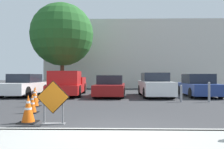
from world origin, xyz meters
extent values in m
plane|color=#333335|center=(0.00, 10.00, 0.00)|extent=(96.00, 96.00, 0.00)
cube|color=#999993|center=(0.00, 0.00, 0.07)|extent=(30.55, 0.20, 0.14)
cube|color=black|center=(-1.77, 1.07, 0.75)|extent=(0.91, 0.02, 0.91)
cube|color=orange|center=(-1.77, 1.05, 0.75)|extent=(0.86, 0.02, 0.86)
cube|color=slate|center=(-1.77, 1.11, 0.01)|extent=(0.63, 0.20, 0.02)
cube|color=slate|center=(-2.03, 1.11, 0.37)|extent=(0.04, 0.04, 0.75)
cube|color=slate|center=(-1.51, 1.11, 0.37)|extent=(0.04, 0.04, 0.75)
cube|color=black|center=(-2.53, 1.27, 0.01)|extent=(0.49, 0.49, 0.03)
cone|color=#EA590F|center=(-2.53, 1.27, 0.41)|extent=(0.36, 0.36, 0.76)
cylinder|color=white|center=(-2.53, 1.27, 0.58)|extent=(0.11, 0.11, 0.07)
cylinder|color=white|center=(-2.53, 1.27, 0.39)|extent=(0.20, 0.20, 0.07)
cube|color=black|center=(-3.04, 2.87, 0.01)|extent=(0.39, 0.39, 0.03)
cone|color=#EA590F|center=(-3.04, 2.87, 0.35)|extent=(0.29, 0.29, 0.65)
cylinder|color=white|center=(-3.04, 2.87, 0.50)|extent=(0.09, 0.09, 0.06)
cylinder|color=white|center=(-3.04, 2.87, 0.34)|extent=(0.16, 0.16, 0.06)
cube|color=black|center=(-3.58, 4.49, 0.01)|extent=(0.47, 0.47, 0.03)
cone|color=#EA590F|center=(-3.58, 4.49, 0.42)|extent=(0.35, 0.35, 0.79)
cylinder|color=white|center=(-3.58, 4.49, 0.60)|extent=(0.11, 0.11, 0.07)
cylinder|color=white|center=(-3.58, 4.49, 0.41)|extent=(0.19, 0.19, 0.07)
cube|color=black|center=(-4.13, 6.03, 0.01)|extent=(0.45, 0.45, 0.03)
cone|color=#EA590F|center=(-4.13, 6.03, 0.41)|extent=(0.34, 0.34, 0.77)
cylinder|color=white|center=(-4.13, 6.03, 0.58)|extent=(0.11, 0.11, 0.07)
cylinder|color=white|center=(-4.13, 6.03, 0.40)|extent=(0.19, 0.19, 0.07)
cube|color=white|center=(-6.11, 9.40, 0.53)|extent=(1.99, 4.39, 0.69)
cube|color=#1E232D|center=(-6.11, 9.51, 1.16)|extent=(1.66, 2.06, 0.56)
cylinder|color=black|center=(-5.37, 8.02, 0.34)|extent=(0.23, 0.70, 0.69)
cylinder|color=black|center=(-7.00, 8.11, 0.34)|extent=(0.23, 0.70, 0.69)
cylinder|color=black|center=(-5.23, 10.69, 0.34)|extent=(0.23, 0.70, 0.69)
cylinder|color=black|center=(-6.86, 10.77, 0.34)|extent=(0.23, 0.70, 0.69)
cube|color=red|center=(-3.27, 9.79, 0.48)|extent=(2.14, 5.28, 0.55)
cube|color=red|center=(-3.22, 8.62, 1.18)|extent=(1.84, 2.16, 0.85)
cube|color=red|center=(-3.38, 12.02, 0.98)|extent=(1.80, 0.18, 0.45)
cube|color=red|center=(-2.42, 10.87, 0.98)|extent=(0.22, 2.50, 0.45)
cube|color=red|center=(-4.22, 10.79, 0.98)|extent=(0.22, 2.50, 0.45)
cylinder|color=black|center=(-2.33, 8.27, 0.37)|extent=(0.27, 0.76, 0.75)
cylinder|color=black|center=(-4.07, 8.19, 0.37)|extent=(0.27, 0.76, 0.75)
cylinder|color=black|center=(-2.47, 11.39, 0.37)|extent=(0.27, 0.76, 0.75)
cylinder|color=black|center=(-4.22, 11.31, 0.37)|extent=(0.27, 0.76, 0.75)
cube|color=maroon|center=(-0.43, 9.08, 0.48)|extent=(1.99, 4.24, 0.61)
cube|color=#1E232D|center=(-0.43, 9.19, 1.07)|extent=(1.66, 1.99, 0.56)
cylinder|color=black|center=(0.31, 7.76, 0.31)|extent=(0.23, 0.62, 0.61)
cylinder|color=black|center=(-1.32, 7.84, 0.31)|extent=(0.23, 0.62, 0.61)
cylinder|color=black|center=(0.45, 10.32, 0.31)|extent=(0.23, 0.62, 0.61)
cylinder|color=black|center=(-1.18, 10.41, 0.31)|extent=(0.23, 0.62, 0.61)
cube|color=white|center=(2.41, 9.08, 0.57)|extent=(1.74, 4.31, 0.79)
cube|color=#1E232D|center=(2.41, 9.19, 1.24)|extent=(1.53, 1.98, 0.54)
cylinder|color=black|center=(3.20, 7.74, 0.33)|extent=(0.20, 0.65, 0.65)
cylinder|color=black|center=(1.61, 7.74, 0.33)|extent=(0.20, 0.65, 0.65)
cylinder|color=black|center=(3.21, 10.41, 0.33)|extent=(0.20, 0.65, 0.65)
cylinder|color=black|center=(1.61, 10.42, 0.33)|extent=(0.20, 0.65, 0.65)
cube|color=navy|center=(5.25, 9.32, 0.50)|extent=(1.99, 4.32, 0.66)
cube|color=#1E232D|center=(5.25, 9.42, 1.13)|extent=(1.69, 2.01, 0.61)
cylinder|color=black|center=(6.04, 7.97, 0.31)|extent=(0.22, 0.63, 0.62)
cylinder|color=black|center=(4.35, 8.04, 0.31)|extent=(0.22, 0.63, 0.62)
cylinder|color=black|center=(6.14, 10.60, 0.31)|extent=(0.22, 0.63, 0.62)
cylinder|color=black|center=(4.46, 10.67, 0.31)|extent=(0.22, 0.63, 0.62)
cylinder|color=gray|center=(3.22, 6.21, 0.40)|extent=(0.11, 0.11, 0.81)
sphere|color=gray|center=(3.22, 6.21, 0.81)|extent=(0.12, 0.12, 0.12)
cylinder|color=gray|center=(4.62, 6.21, 0.48)|extent=(0.11, 0.11, 0.95)
sphere|color=gray|center=(4.62, 6.21, 0.95)|extent=(0.12, 0.12, 0.12)
cube|color=beige|center=(2.01, 20.43, 3.64)|extent=(19.48, 5.00, 7.28)
cylinder|color=#513823|center=(-4.65, 13.53, 1.41)|extent=(0.32, 0.32, 2.82)
sphere|color=#235B23|center=(-4.65, 13.53, 4.81)|extent=(5.29, 5.29, 5.29)
camera|label=1|loc=(-0.03, -4.85, 1.33)|focal=35.00mm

